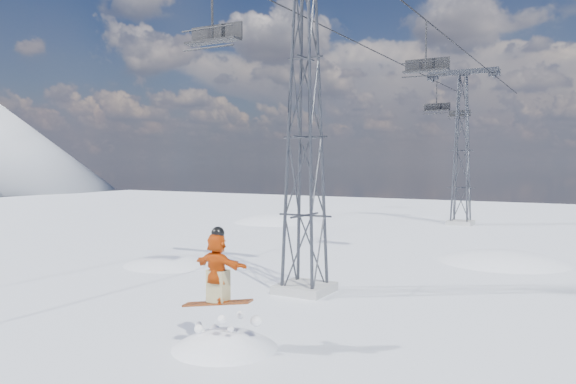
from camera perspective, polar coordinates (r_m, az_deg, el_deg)
name	(u,v)px	position (r m, az deg, el deg)	size (l,w,h in m)	color
ground	(119,356)	(14.47, -16.77, -15.69)	(120.00, 120.00, 0.00)	white
lift_tower_near	(305,138)	(19.73, 1.73, 5.50)	(5.20, 1.80, 11.43)	#999999
lift_tower_far	(462,151)	(43.45, 17.22, 4.00)	(5.20, 1.80, 11.43)	#999999
haul_cables	(407,43)	(31.01, 11.97, 14.55)	(4.46, 51.00, 0.06)	black
lift_chair_near	(214,35)	(19.38, -7.56, 15.53)	(2.05, 0.59, 2.54)	black
lift_chair_mid	(426,66)	(26.13, 13.86, 12.31)	(1.99, 0.57, 2.47)	black
lift_chair_far	(437,108)	(45.33, 14.86, 8.28)	(2.01, 0.58, 2.49)	black
lift_chair_extra	(459,114)	(52.95, 17.01, 7.60)	(1.90, 0.55, 2.35)	black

